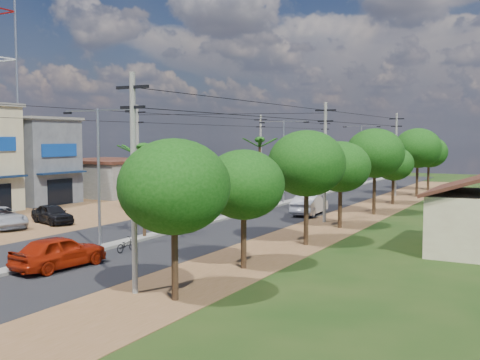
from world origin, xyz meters
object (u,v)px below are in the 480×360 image
object	(u,v)px
car_red_near	(59,253)
car_parked_silver	(0,218)
car_white_far	(267,188)
car_silver_mid	(310,205)
car_parked_dark	(52,214)
moto_rider_east	(126,245)

from	to	relation	value
car_red_near	car_parked_silver	size ratio (longest dim) A/B	0.91
car_white_far	car_parked_silver	world-z (taller)	car_white_far
car_white_far	car_silver_mid	bearing A→B (deg)	-49.13
car_white_far	car_parked_dark	distance (m)	26.62
car_red_near	car_parked_silver	xyz separation A→B (m)	(-13.03, 6.76, -0.08)
car_red_near	car_silver_mid	world-z (taller)	car_silver_mid
car_silver_mid	car_parked_dark	distance (m)	20.20
car_parked_silver	car_white_far	bearing A→B (deg)	3.37
car_parked_silver	car_silver_mid	bearing A→B (deg)	-28.43
moto_rider_east	car_silver_mid	bearing A→B (deg)	-100.30
car_red_near	car_silver_mid	bearing A→B (deg)	-92.36
car_silver_mid	car_red_near	bearing A→B (deg)	77.38
car_red_near	car_silver_mid	xyz separation A→B (m)	(3.50, 23.68, 0.01)
car_parked_silver	car_parked_dark	xyz separation A→B (m)	(1.68, 3.23, -0.02)
car_red_near	car_silver_mid	distance (m)	23.94
car_parked_silver	moto_rider_east	bearing A→B (deg)	-83.15
car_red_near	car_white_far	distance (m)	36.74
car_parked_dark	moto_rider_east	world-z (taller)	car_parked_dark
car_white_far	moto_rider_east	bearing A→B (deg)	-75.79
car_silver_mid	moto_rider_east	xyz separation A→B (m)	(-3.28, -19.03, -0.43)
car_red_near	moto_rider_east	distance (m)	4.67
car_silver_mid	car_parked_dark	size ratio (longest dim) A/B	1.20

